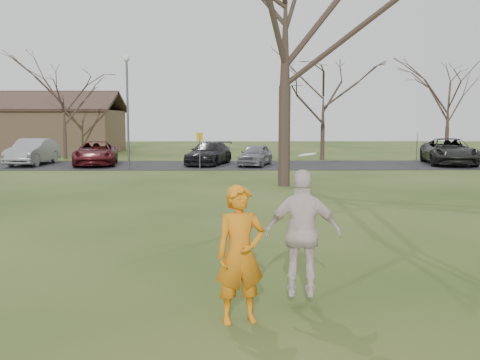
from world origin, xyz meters
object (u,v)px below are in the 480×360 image
car_1 (33,152)px  big_tree (285,17)px  car_2 (96,153)px  lamp_post (127,98)px  player_defender (240,255)px  car_4 (255,155)px  car_6 (449,151)px  car_3 (209,153)px  catching_play (303,233)px

car_1 → big_tree: big_tree is taller
car_2 → lamp_post: (2.43, -2.35, 3.22)m
player_defender → big_tree: 16.74m
car_4 → big_tree: (0.83, -9.44, 6.31)m
car_1 → car_2: 3.89m
car_1 → car_6: bearing=2.6°
car_3 → big_tree: (3.64, -10.16, 6.27)m
car_2 → car_4: car_2 is taller
car_3 → lamp_post: lamp_post is taller
car_3 → car_4: 2.90m
car_4 → big_tree: big_tree is taller
car_4 → lamp_post: size_ratio=0.60×
catching_play → player_defender: bearing=-148.6°
lamp_post → big_tree: 11.38m
car_3 → car_6: size_ratio=0.83×
catching_play → lamp_post: (-6.90, 22.41, 2.82)m
car_3 → catching_play: size_ratio=2.18×
car_1 → car_4: car_1 is taller
lamp_post → player_defender: bearing=-75.5°
car_4 → car_1: bearing=-167.5°
car_1 → car_6: size_ratio=0.84×
car_6 → big_tree: big_tree is taller
car_1 → car_4: bearing=-0.2°
car_1 → catching_play: 28.32m
player_defender → car_3: 25.70m
catching_play → big_tree: bearing=85.8°
big_tree → car_3: bearing=109.7°
big_tree → car_4: bearing=95.0°
car_1 → car_3: car_1 is taller
car_4 → big_tree: bearing=-69.5°
car_4 → car_6: car_6 is taller
car_3 → lamp_post: 6.05m
car_6 → lamp_post: 19.43m
car_3 → car_6: car_6 is taller
player_defender → car_3: bearing=78.7°
car_2 → car_6: 21.44m
catching_play → lamp_post: 23.61m
player_defender → car_6: player_defender is taller
car_3 → car_1: bearing=-164.8°
lamp_post → big_tree: size_ratio=0.45×
lamp_post → big_tree: big_tree is taller
car_3 → lamp_post: (-4.36, -2.66, 3.24)m
car_6 → car_2: bearing=-169.5°
player_defender → car_6: bearing=48.0°
player_defender → big_tree: size_ratio=0.14×
player_defender → car_4: player_defender is taller
big_tree → player_defender: bearing=-97.5°
car_2 → car_3: 6.80m
car_3 → big_tree: 12.48m
player_defender → catching_play: (0.95, 0.58, 0.18)m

